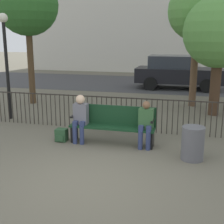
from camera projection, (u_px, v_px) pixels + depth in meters
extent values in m
plane|color=#605B4C|center=(84.00, 182.00, 5.67)|extent=(80.00, 80.00, 0.00)
cube|color=#14381E|center=(112.00, 127.00, 7.55)|extent=(2.08, 0.45, 0.05)
cube|color=#14381E|center=(114.00, 115.00, 7.68)|extent=(2.08, 0.05, 0.47)
cube|color=black|center=(74.00, 133.00, 7.84)|extent=(0.06, 0.38, 0.40)
cube|color=black|center=(152.00, 139.00, 7.38)|extent=(0.06, 0.38, 0.40)
cube|color=black|center=(74.00, 116.00, 7.73)|extent=(0.06, 0.38, 0.04)
cube|color=black|center=(153.00, 121.00, 7.27)|extent=(0.06, 0.38, 0.04)
cylinder|color=navy|center=(75.00, 135.00, 7.60)|extent=(0.11, 0.11, 0.45)
cylinder|color=navy|center=(82.00, 135.00, 7.56)|extent=(0.11, 0.11, 0.45)
cube|color=navy|center=(76.00, 123.00, 7.63)|extent=(0.11, 0.20, 0.12)
cube|color=navy|center=(83.00, 123.00, 7.59)|extent=(0.11, 0.20, 0.12)
cube|color=slate|center=(81.00, 114.00, 7.67)|extent=(0.34, 0.22, 0.52)
sphere|color=beige|center=(80.00, 99.00, 7.57)|extent=(0.22, 0.22, 0.22)
cylinder|color=navy|center=(140.00, 140.00, 7.22)|extent=(0.11, 0.11, 0.45)
cylinder|color=navy|center=(148.00, 141.00, 7.18)|extent=(0.11, 0.11, 0.45)
cube|color=navy|center=(141.00, 128.00, 7.25)|extent=(0.11, 0.20, 0.12)
cube|color=navy|center=(149.00, 128.00, 7.21)|extent=(0.11, 0.20, 0.12)
cube|color=#335B33|center=(146.00, 119.00, 7.30)|extent=(0.34, 0.22, 0.48)
sphere|color=brown|center=(146.00, 105.00, 7.20)|extent=(0.18, 0.18, 0.18)
cube|color=#284C2D|center=(62.00, 135.00, 7.81)|extent=(0.28, 0.24, 0.31)
cube|color=#284C2D|center=(59.00, 138.00, 7.70)|extent=(0.19, 0.04, 0.14)
cylinder|color=#2D2823|center=(0.00, 107.00, 9.50)|extent=(0.02, 0.02, 0.95)
cylinder|color=#2D2823|center=(4.00, 107.00, 9.46)|extent=(0.02, 0.02, 0.95)
cylinder|color=#2D2823|center=(8.00, 107.00, 9.43)|extent=(0.02, 0.02, 0.95)
cylinder|color=#2D2823|center=(12.00, 107.00, 9.40)|extent=(0.02, 0.02, 0.95)
cylinder|color=#2D2823|center=(17.00, 108.00, 9.36)|extent=(0.02, 0.02, 0.95)
cylinder|color=#2D2823|center=(21.00, 108.00, 9.33)|extent=(0.02, 0.02, 0.95)
cylinder|color=#2D2823|center=(25.00, 108.00, 9.30)|extent=(0.02, 0.02, 0.95)
cylinder|color=#2D2823|center=(29.00, 108.00, 9.26)|extent=(0.02, 0.02, 0.95)
cylinder|color=#2D2823|center=(34.00, 109.00, 9.23)|extent=(0.02, 0.02, 0.95)
cylinder|color=#2D2823|center=(38.00, 109.00, 9.20)|extent=(0.02, 0.02, 0.95)
cylinder|color=#2D2823|center=(42.00, 109.00, 9.17)|extent=(0.02, 0.02, 0.95)
cylinder|color=#2D2823|center=(47.00, 109.00, 9.13)|extent=(0.02, 0.02, 0.95)
cylinder|color=#2D2823|center=(51.00, 110.00, 9.10)|extent=(0.02, 0.02, 0.95)
cylinder|color=#2D2823|center=(55.00, 110.00, 9.07)|extent=(0.02, 0.02, 0.95)
cylinder|color=#2D2823|center=(60.00, 110.00, 9.03)|extent=(0.02, 0.02, 0.95)
cylinder|color=#2D2823|center=(64.00, 110.00, 9.00)|extent=(0.02, 0.02, 0.95)
cylinder|color=#2D2823|center=(69.00, 111.00, 8.97)|extent=(0.02, 0.02, 0.95)
cylinder|color=#2D2823|center=(74.00, 111.00, 8.93)|extent=(0.02, 0.02, 0.95)
cylinder|color=#2D2823|center=(78.00, 111.00, 8.90)|extent=(0.02, 0.02, 0.95)
cylinder|color=#2D2823|center=(83.00, 112.00, 8.87)|extent=(0.02, 0.02, 0.95)
cylinder|color=#2D2823|center=(87.00, 112.00, 8.83)|extent=(0.02, 0.02, 0.95)
cylinder|color=#2D2823|center=(92.00, 112.00, 8.80)|extent=(0.02, 0.02, 0.95)
cylinder|color=#2D2823|center=(97.00, 112.00, 8.77)|extent=(0.02, 0.02, 0.95)
cylinder|color=#2D2823|center=(102.00, 113.00, 8.74)|extent=(0.02, 0.02, 0.95)
cylinder|color=#2D2823|center=(106.00, 113.00, 8.70)|extent=(0.02, 0.02, 0.95)
cylinder|color=#2D2823|center=(111.00, 113.00, 8.67)|extent=(0.02, 0.02, 0.95)
cylinder|color=#2D2823|center=(116.00, 114.00, 8.64)|extent=(0.02, 0.02, 0.95)
cylinder|color=#2D2823|center=(121.00, 114.00, 8.60)|extent=(0.02, 0.02, 0.95)
cylinder|color=#2D2823|center=(126.00, 114.00, 8.57)|extent=(0.02, 0.02, 0.95)
cylinder|color=#2D2823|center=(131.00, 115.00, 8.54)|extent=(0.02, 0.02, 0.95)
cylinder|color=#2D2823|center=(136.00, 115.00, 8.50)|extent=(0.02, 0.02, 0.95)
cylinder|color=#2D2823|center=(141.00, 115.00, 8.47)|extent=(0.02, 0.02, 0.95)
cylinder|color=#2D2823|center=(146.00, 115.00, 8.44)|extent=(0.02, 0.02, 0.95)
cylinder|color=#2D2823|center=(152.00, 116.00, 8.40)|extent=(0.02, 0.02, 0.95)
cylinder|color=#2D2823|center=(157.00, 116.00, 8.37)|extent=(0.02, 0.02, 0.95)
cylinder|color=#2D2823|center=(162.00, 116.00, 8.34)|extent=(0.02, 0.02, 0.95)
cylinder|color=#2D2823|center=(167.00, 117.00, 8.31)|extent=(0.02, 0.02, 0.95)
cylinder|color=#2D2823|center=(173.00, 117.00, 8.27)|extent=(0.02, 0.02, 0.95)
cylinder|color=#2D2823|center=(178.00, 117.00, 8.24)|extent=(0.02, 0.02, 0.95)
cylinder|color=#2D2823|center=(183.00, 118.00, 8.21)|extent=(0.02, 0.02, 0.95)
cylinder|color=#2D2823|center=(189.00, 118.00, 8.17)|extent=(0.02, 0.02, 0.95)
cylinder|color=#2D2823|center=(194.00, 118.00, 8.14)|extent=(0.02, 0.02, 0.95)
cylinder|color=#2D2823|center=(200.00, 119.00, 8.11)|extent=(0.02, 0.02, 0.95)
cylinder|color=#2D2823|center=(205.00, 119.00, 8.07)|extent=(0.02, 0.02, 0.95)
cylinder|color=#2D2823|center=(211.00, 119.00, 8.04)|extent=(0.02, 0.02, 0.95)
cylinder|color=#2D2823|center=(217.00, 120.00, 8.01)|extent=(0.02, 0.02, 0.95)
cylinder|color=#2D2823|center=(223.00, 120.00, 7.97)|extent=(0.02, 0.02, 0.95)
cube|color=#2D2823|center=(122.00, 98.00, 8.49)|extent=(9.00, 0.03, 0.03)
cylinder|color=#4C3823|center=(31.00, 64.00, 11.87)|extent=(0.24, 0.24, 3.06)
sphere|color=#2D6628|center=(27.00, 4.00, 11.35)|extent=(2.28, 2.28, 2.28)
cylinder|color=brown|center=(194.00, 68.00, 11.42)|extent=(0.26, 0.26, 2.86)
sphere|color=#569342|center=(198.00, 11.00, 10.94)|extent=(2.09, 2.09, 2.09)
cylinder|color=#422D1E|center=(215.00, 84.00, 10.19)|extent=(0.34, 0.34, 2.07)
sphere|color=#569342|center=(219.00, 32.00, 9.79)|extent=(2.28, 2.28, 2.28)
cylinder|color=black|center=(7.00, 71.00, 9.61)|extent=(0.10, 0.10, 3.01)
sphere|color=silver|center=(3.00, 18.00, 9.23)|extent=(0.28, 0.28, 0.28)
cube|color=#3D3D3F|center=(156.00, 84.00, 16.97)|extent=(24.00, 6.00, 0.01)
cube|color=black|center=(179.00, 75.00, 15.40)|extent=(4.20, 1.70, 0.70)
cube|color=#2D333D|center=(173.00, 62.00, 15.32)|extent=(2.31, 1.56, 0.60)
cylinder|color=black|center=(207.00, 86.00, 14.36)|extent=(0.64, 0.20, 0.64)
cylinder|color=black|center=(205.00, 81.00, 16.00)|extent=(0.64, 0.20, 0.64)
cylinder|color=black|center=(150.00, 84.00, 14.98)|extent=(0.64, 0.20, 0.64)
cylinder|color=black|center=(154.00, 79.00, 16.61)|extent=(0.64, 0.20, 0.64)
cylinder|color=#56565B|center=(193.00, 143.00, 6.60)|extent=(0.48, 0.48, 0.73)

